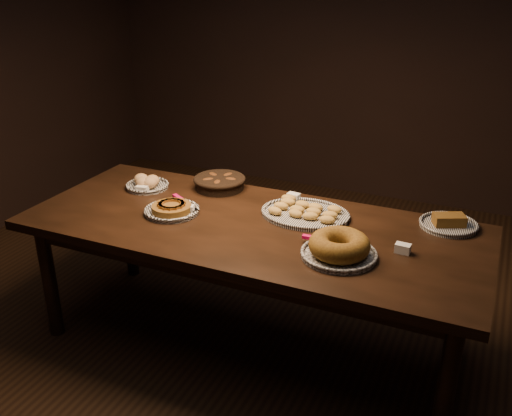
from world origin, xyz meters
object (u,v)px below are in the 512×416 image
at_px(apple_tart_plate, 172,209).
at_px(madeleine_platter, 305,212).
at_px(bundt_cake_plate, 339,248).
at_px(buffet_table, 251,236).

distance_m(apple_tart_plate, madeleine_platter, 0.72).
xyz_separation_m(madeleine_platter, bundt_cake_plate, (0.30, -0.37, 0.03)).
height_order(apple_tart_plate, madeleine_platter, apple_tart_plate).
bearing_deg(bundt_cake_plate, buffet_table, 138.75).
distance_m(apple_tart_plate, bundt_cake_plate, 0.98).
bearing_deg(madeleine_platter, apple_tart_plate, -145.43).
height_order(buffet_table, bundt_cake_plate, bundt_cake_plate).
xyz_separation_m(apple_tart_plate, bundt_cake_plate, (0.97, -0.11, 0.02)).
height_order(apple_tart_plate, bundt_cake_plate, bundt_cake_plate).
bearing_deg(apple_tart_plate, bundt_cake_plate, -18.38).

